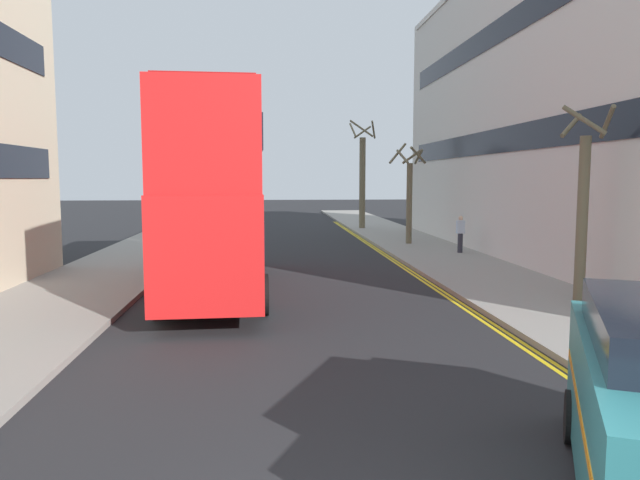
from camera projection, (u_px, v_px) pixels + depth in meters
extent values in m
cube|color=gray|center=(476.00, 272.00, 21.06)|extent=(4.00, 80.00, 0.14)
cube|color=gray|center=(100.00, 278.00, 19.95)|extent=(4.00, 80.00, 0.14)
cube|color=yellow|center=(434.00, 285.00, 18.90)|extent=(0.10, 56.00, 0.01)
cube|color=yellow|center=(429.00, 285.00, 18.89)|extent=(0.10, 56.00, 0.01)
cube|color=red|center=(217.00, 234.00, 17.76)|extent=(2.91, 10.89, 2.60)
cube|color=red|center=(215.00, 148.00, 17.50)|extent=(2.85, 10.67, 2.50)
cube|color=black|center=(217.00, 224.00, 17.73)|extent=(2.92, 10.46, 0.84)
cube|color=black|center=(215.00, 144.00, 17.49)|extent=(2.91, 10.24, 0.80)
cube|color=yellow|center=(223.00, 181.00, 22.91)|extent=(2.00, 0.14, 0.44)
cube|color=maroon|center=(214.00, 103.00, 17.36)|extent=(2.62, 9.80, 0.10)
cylinder|color=black|center=(186.00, 260.00, 21.04)|extent=(0.34, 1.05, 1.04)
cylinder|color=black|center=(257.00, 259.00, 21.35)|extent=(0.34, 1.05, 1.04)
cylinder|color=black|center=(159.00, 297.00, 14.43)|extent=(0.34, 1.05, 1.04)
cylinder|color=black|center=(262.00, 295.00, 14.74)|extent=(0.34, 1.05, 1.04)
cylinder|color=black|center=(574.00, 417.00, 7.63)|extent=(0.49, 0.71, 0.68)
cylinder|color=#2D2D38|center=(460.00, 243.00, 26.08)|extent=(0.22, 0.22, 0.85)
cube|color=silver|center=(461.00, 227.00, 26.01)|extent=(0.34, 0.22, 0.56)
sphere|color=beige|center=(461.00, 218.00, 25.97)|extent=(0.20, 0.20, 0.20)
cylinder|color=#6B6047|center=(362.00, 183.00, 38.85)|extent=(0.40, 0.40, 5.88)
cylinder|color=#6B6047|center=(373.00, 130.00, 38.35)|extent=(0.54, 1.41, 1.06)
cylinder|color=#6B6047|center=(362.00, 132.00, 39.05)|extent=(1.15, 0.26, 0.85)
cylinder|color=#6B6047|center=(353.00, 130.00, 38.35)|extent=(0.31, 1.38, 1.01)
cylinder|color=#6B6047|center=(361.00, 128.00, 37.76)|extent=(1.51, 0.51, 1.12)
cylinder|color=#6B6047|center=(582.00, 220.00, 15.64)|extent=(0.29, 0.29, 4.35)
cylinder|color=#6B6047|center=(607.00, 122.00, 15.28)|extent=(0.40, 1.05, 0.79)
cylinder|color=#6B6047|center=(571.00, 126.00, 15.71)|extent=(0.82, 0.59, 0.68)
cylinder|color=#6B6047|center=(584.00, 120.00, 14.93)|extent=(0.96, 0.72, 0.81)
cylinder|color=#6B6047|center=(409.00, 203.00, 29.65)|extent=(0.29, 0.29, 4.00)
cylinder|color=#6B6047|center=(419.00, 157.00, 29.50)|extent=(0.24, 0.97, 0.72)
cylinder|color=#6B6047|center=(412.00, 157.00, 29.84)|extent=(0.93, 0.49, 0.73)
cylinder|color=#6B6047|center=(398.00, 153.00, 29.85)|extent=(1.12, 1.13, 1.08)
cylinder|color=#6B6047|center=(403.00, 156.00, 29.20)|extent=(0.49, 0.93, 0.72)
cylinder|color=#6B6047|center=(418.00, 155.00, 28.99)|extent=(0.99, 0.72, 0.83)
cube|color=silver|center=(611.00, 105.00, 24.84)|extent=(10.00, 28.00, 12.92)
cube|color=black|center=(497.00, 32.00, 24.12)|extent=(0.04, 24.64, 1.00)
cube|color=black|center=(494.00, 141.00, 24.57)|extent=(0.04, 24.64, 1.00)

